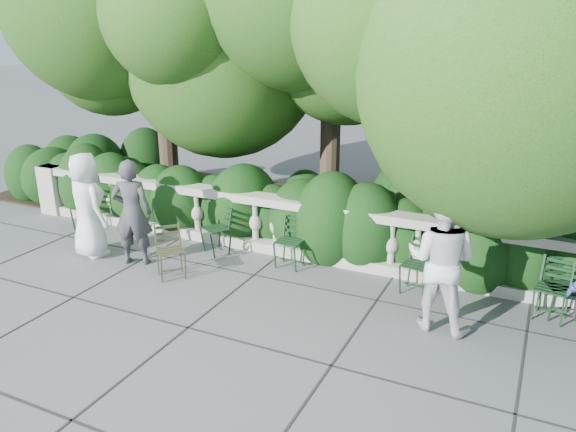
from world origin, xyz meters
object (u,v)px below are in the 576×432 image
at_px(chair_a, 83,232).
at_px(person_casual_man, 441,261).
at_px(chair_b, 286,270).
at_px(person_businessman, 87,205).
at_px(chair_f, 561,321).
at_px(person_woman_grey, 132,213).
at_px(chair_weathered, 174,281).
at_px(chair_c, 210,255).
at_px(chair_d, 411,297).
at_px(chair_e, 545,323).

distance_m(chair_a, person_casual_man, 6.90).
relative_size(chair_b, person_businessman, 0.47).
bearing_deg(chair_a, chair_f, -7.89).
distance_m(person_woman_grey, person_casual_man, 4.90).
xyz_separation_m(chair_a, person_woman_grey, (1.90, -0.73, 0.88)).
height_order(chair_b, person_businessman, person_businessman).
bearing_deg(chair_f, chair_b, 156.87).
relative_size(chair_weathered, person_casual_man, 0.45).
height_order(chair_c, chair_d, same).
relative_size(chair_f, person_businessman, 0.47).
relative_size(chair_d, person_businessman, 0.47).
xyz_separation_m(chair_c, chair_f, (5.50, 0.08, 0.00)).
xyz_separation_m(chair_a, chair_c, (2.80, 0.08, 0.00)).
distance_m(chair_b, chair_e, 3.85).
relative_size(chair_f, person_casual_man, 0.45).
bearing_deg(person_businessman, chair_b, -144.47).
height_order(chair_e, chair_weathered, same).
bearing_deg(chair_d, person_woman_grey, -160.99).
bearing_deg(person_casual_man, person_businessman, 5.96).
relative_size(chair_c, chair_d, 1.00).
relative_size(chair_e, chair_f, 1.00).
xyz_separation_m(chair_b, chair_weathered, (-1.39, -1.09, 0.00)).
bearing_deg(chair_f, chair_d, 159.99).
distance_m(chair_e, person_woman_grey, 6.31).
bearing_deg(chair_f, chair_e, -165.97).
bearing_deg(chair_d, chair_b, -172.00).
bearing_deg(chair_e, chair_b, -171.16).
xyz_separation_m(chair_b, chair_d, (2.05, -0.06, 0.00)).
relative_size(chair_e, person_woman_grey, 0.48).
height_order(chair_d, chair_weathered, same).
bearing_deg(chair_a, person_businessman, -47.06).
bearing_deg(person_casual_man, chair_weathered, 10.10).
bearing_deg(chair_weathered, chair_a, 113.44).
xyz_separation_m(chair_f, person_businessman, (-7.31, -0.94, 0.89)).
bearing_deg(person_woman_grey, person_businessman, -18.38).
bearing_deg(chair_b, chair_e, 0.11).
bearing_deg(chair_d, chair_f, 14.13).
xyz_separation_m(chair_a, person_businessman, (0.99, -0.77, 0.89)).
height_order(chair_e, person_casual_man, person_casual_man).
relative_size(chair_e, person_casual_man, 0.45).
relative_size(chair_f, person_woman_grey, 0.48).
xyz_separation_m(chair_weathered, person_woman_grey, (-0.98, 0.30, 0.88)).
bearing_deg(chair_e, chair_a, -170.29).
distance_m(chair_b, chair_weathered, 1.77).
xyz_separation_m(chair_d, person_woman_grey, (-4.42, -0.73, 0.88)).
height_order(chair_a, chair_b, same).
distance_m(chair_e, chair_f, 0.25).
bearing_deg(person_casual_man, chair_b, -11.33).
height_order(chair_e, person_businessman, person_businessman).
bearing_deg(person_casual_man, chair_c, -5.74).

